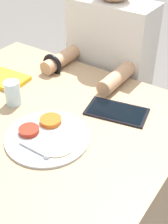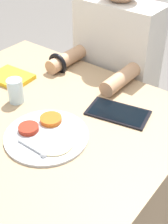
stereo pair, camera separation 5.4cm
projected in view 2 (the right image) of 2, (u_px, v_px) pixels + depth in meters
name	position (u px, v px, depth m)	size (l,w,h in m)	color
dining_table	(45.00, 177.00, 1.49)	(1.13, 0.92, 0.77)	#9E7F5B
thali_tray	(46.00, 134.00, 1.13)	(0.31, 0.31, 0.03)	#B7BABF
red_notebook	(11.00, 78.00, 1.46)	(0.20, 0.16, 0.02)	silver
tablet_device	(118.00, 113.00, 1.24)	(0.27, 0.18, 0.01)	black
person_diner	(114.00, 90.00, 1.74)	(0.43, 0.44, 1.24)	black
drinking_glass	(16.00, 91.00, 1.29)	(0.06, 0.06, 0.10)	silver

